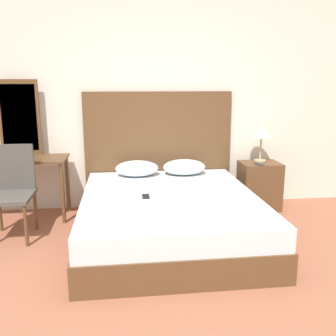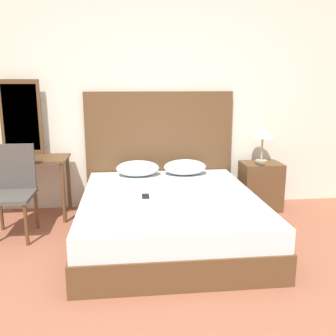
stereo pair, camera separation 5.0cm
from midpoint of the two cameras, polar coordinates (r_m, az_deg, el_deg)
ground_plane at (r=2.68m, az=3.48°, el=-23.27°), size 16.00×16.00×0.00m
wall_back at (r=4.78m, az=-2.17°, el=10.14°), size 10.00×0.06×2.70m
bed at (r=3.87m, az=-0.18°, el=-7.45°), size 1.76×2.11×0.48m
headboard at (r=4.77m, az=-1.76°, el=2.72°), size 1.85×0.05×1.47m
pillow_left at (r=4.53m, az=-5.07°, el=-0.06°), size 0.52×0.38×0.18m
pillow_right at (r=4.59m, az=2.17°, el=0.14°), size 0.52×0.38×0.18m
phone_on_bed at (r=3.72m, az=-3.80°, el=-4.32°), size 0.07×0.15×0.01m
nightstand at (r=4.89m, az=13.44°, el=-2.63°), size 0.49×0.39×0.60m
table_lamp at (r=4.84m, az=13.76°, el=5.04°), size 0.28×0.28×0.43m
phone_on_nightstand at (r=4.71m, az=13.39°, el=0.60°), size 0.08×0.15×0.01m
vanity_desk at (r=4.66m, az=-22.10°, el=-0.02°), size 1.10×0.50×0.73m
vanity_mirror at (r=4.79m, az=-22.00°, el=7.12°), size 0.47×0.03×0.89m
chair at (r=4.21m, az=-22.99°, el=-2.61°), size 0.43×0.50×0.95m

